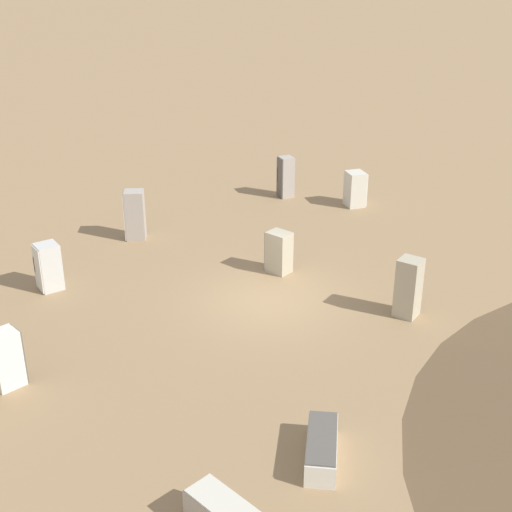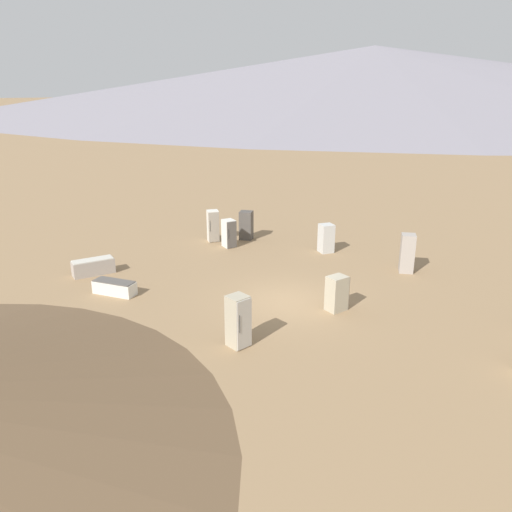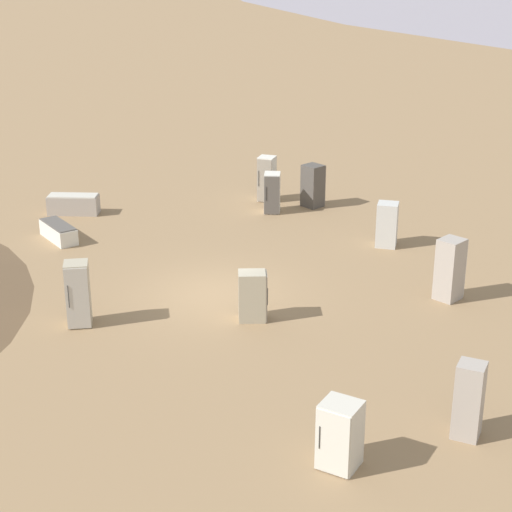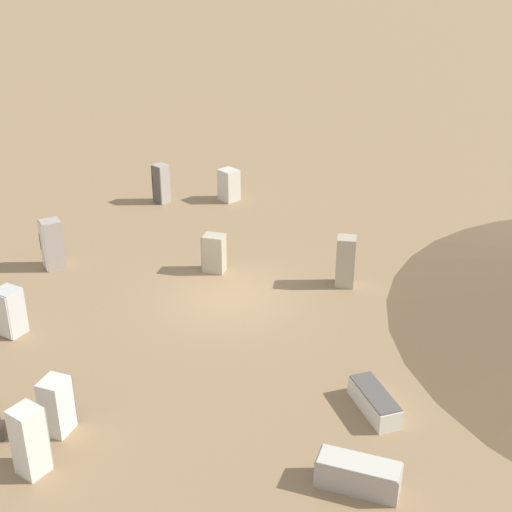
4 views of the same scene
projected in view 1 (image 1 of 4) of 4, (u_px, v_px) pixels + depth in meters
The scene contains 9 objects.
ground_plane at pixel (269, 300), 21.90m from camera, with size 1000.00×1000.00×0.00m, color #937551.
discarded_fridge_0 at pixel (135, 215), 25.93m from camera, with size 0.95×0.95×1.85m.
discarded_fridge_2 at pixel (409, 287), 20.71m from camera, with size 0.68×0.72×1.81m.
discarded_fridge_3 at pixel (48, 267), 22.32m from camera, with size 0.86×0.88×1.52m.
discarded_fridge_5 at pixel (355, 189), 29.15m from camera, with size 1.04×1.03×1.44m.
discarded_fridge_6 at pixel (322, 448), 15.21m from camera, with size 1.50×1.91×0.59m.
discarded_fridge_8 at pixel (279, 252), 23.47m from camera, with size 0.80×0.62×1.41m.
discarded_fridge_9 at pixel (286, 177), 30.08m from camera, with size 0.78×0.79×1.74m.
discarded_fridge_10 at pixel (6, 359), 17.53m from camera, with size 0.68×0.80×1.52m.
Camera 1 is at (-11.61, 15.47, 10.37)m, focal length 50.00 mm.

